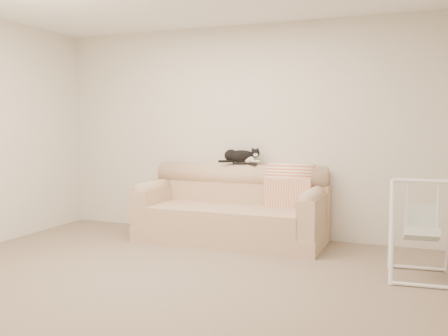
% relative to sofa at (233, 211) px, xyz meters
% --- Properties ---
extents(ground_plane, '(5.00, 5.00, 0.00)m').
position_rel_sofa_xyz_m(ground_plane, '(-0.00, -1.62, -0.35)').
color(ground_plane, '#6C5C4D').
rests_on(ground_plane, ground).
extents(room_shell, '(5.04, 4.04, 2.60)m').
position_rel_sofa_xyz_m(room_shell, '(-0.00, -1.62, 1.18)').
color(room_shell, beige).
rests_on(room_shell, ground).
extents(sofa, '(2.20, 0.93, 0.90)m').
position_rel_sofa_xyz_m(sofa, '(0.00, 0.00, 0.00)').
color(sofa, tan).
rests_on(sofa, ground).
extents(remote_a, '(0.18, 0.06, 0.03)m').
position_rel_sofa_xyz_m(remote_a, '(0.01, 0.23, 0.56)').
color(remote_a, black).
rests_on(remote_a, sofa).
extents(remote_b, '(0.17, 0.14, 0.02)m').
position_rel_sofa_xyz_m(remote_b, '(0.16, 0.22, 0.56)').
color(remote_b, black).
rests_on(remote_b, sofa).
extents(tuxedo_cat, '(0.50, 0.31, 0.20)m').
position_rel_sofa_xyz_m(tuxedo_cat, '(0.02, 0.24, 0.65)').
color(tuxedo_cat, black).
rests_on(tuxedo_cat, sofa).
extents(throw_blanket, '(0.55, 0.38, 0.58)m').
position_rel_sofa_xyz_m(throw_blanket, '(0.65, 0.23, 0.37)').
color(throw_blanket, '#CC5A2F').
rests_on(throw_blanket, sofa).
extents(baby_swing, '(0.59, 0.63, 0.91)m').
position_rel_sofa_xyz_m(baby_swing, '(2.10, -0.77, 0.10)').
color(baby_swing, white).
rests_on(baby_swing, ground).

